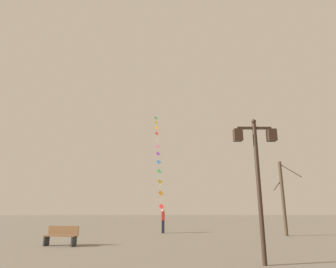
# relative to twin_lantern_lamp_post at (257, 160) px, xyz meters

# --- Properties ---
(ground_plane) EXTENTS (160.00, 160.00, 0.00)m
(ground_plane) POSITION_rel_twin_lantern_lamp_post_xyz_m (-1.94, 12.43, -3.21)
(ground_plane) COLOR #756B5B
(twin_lantern_lamp_post) EXTENTS (1.42, 0.28, 4.62)m
(twin_lantern_lamp_post) POSITION_rel_twin_lantern_lamp_post_xyz_m (0.00, 0.00, 0.00)
(twin_lantern_lamp_post) COLOR black
(twin_lantern_lamp_post) RESTS_ON ground_plane
(kite_train) EXTENTS (1.56, 18.68, 15.58)m
(kite_train) POSITION_rel_twin_lantern_lamp_post_xyz_m (-3.69, 24.10, 4.95)
(kite_train) COLOR brown
(kite_train) RESTS_ON ground_plane
(kite_flyer) EXTENTS (0.26, 0.61, 1.71)m
(kite_flyer) POSITION_rel_twin_lantern_lamp_post_xyz_m (-3.08, 12.71, -2.30)
(kite_flyer) COLOR #1E1E2D
(kite_flyer) RESTS_ON ground_plane
(bare_tree) EXTENTS (1.66, 1.64, 4.84)m
(bare_tree) POSITION_rel_twin_lantern_lamp_post_xyz_m (4.93, 10.22, -0.69)
(bare_tree) COLOR #423323
(bare_tree) RESTS_ON ground_plane
(park_bench) EXTENTS (1.66, 0.83, 0.89)m
(park_bench) POSITION_rel_twin_lantern_lamp_post_xyz_m (-7.85, 5.00, -2.76)
(park_bench) COLOR brown
(park_bench) RESTS_ON ground_plane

